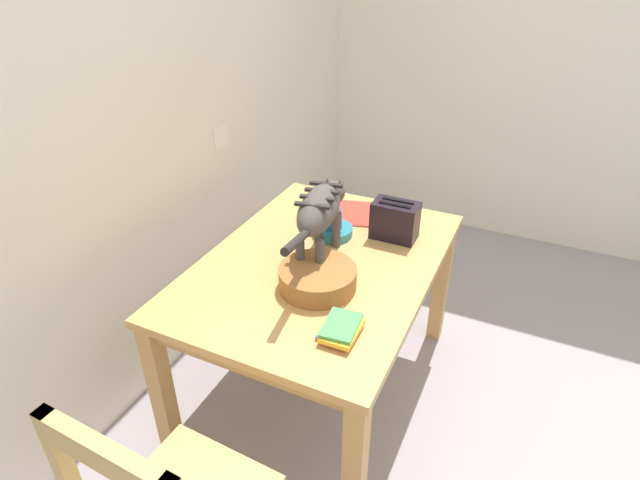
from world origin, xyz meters
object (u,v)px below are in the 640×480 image
Objects in this scene: dining_table at (320,277)px; cat at (320,210)px; coffee_mug at (333,219)px; magazine at (353,213)px; saucer_bowl at (333,231)px; toaster at (395,220)px; wicker_basket at (318,278)px; book_stack at (341,329)px.

cat reaches higher than dining_table.
coffee_mug is 0.24m from magazine.
toaster reaches higher than saucer_bowl.
coffee_mug is 0.41m from wicker_basket.
coffee_mug is at bearing 26.27° from book_stack.
cat reaches higher than wicker_basket.
wicker_basket is at bearing -164.36° from coffee_mug.
coffee_mug reaches higher than book_stack.
saucer_bowl is 0.41m from wicker_basket.
cat is 3.77× the size of saucer_bowl.
magazine is (0.45, 0.03, 0.09)m from dining_table.
coffee_mug reaches higher than magazine.
magazine is (0.43, 0.03, -0.22)m from cat.
dining_table is at bearing 34.10° from book_stack.
saucer_bowl is at bearing 180.00° from coffee_mug.
book_stack is 0.29m from wicker_basket.
coffee_mug reaches higher than saucer_bowl.
coffee_mug reaches higher than dining_table.
cat reaches higher than magazine.
cat is 3.74× the size of book_stack.
wicker_basket reaches higher than dining_table.
toaster is at bearing -69.43° from saucer_bowl.
saucer_bowl is 0.60× the size of wicker_basket.
cat is (0.02, 0.01, 0.31)m from dining_table.
wicker_basket is at bearing 163.40° from toaster.
saucer_bowl reaches higher than dining_table.
wicker_basket is (-0.62, -0.11, 0.04)m from magazine.
cat is 0.40m from toaster.
dining_table is 0.42m from toaster.
wicker_basket is at bearing -76.95° from cat.
saucer_bowl is 0.70× the size of magazine.
magazine is 0.85× the size of wicker_basket.
coffee_mug is at bearing 0.00° from saucer_bowl.
cat is 0.26m from coffee_mug.
saucer_bowl is (0.22, 0.04, 0.10)m from dining_table.
wicker_basket reaches higher than book_stack.
cat is at bearing -170.94° from coffee_mug.
wicker_basket is (-0.17, -0.07, 0.13)m from dining_table.
saucer_bowl is 0.99× the size of book_stack.
wicker_basket is (-0.40, -0.11, -0.04)m from coffee_mug.
magazine is at bearing -1.43° from saucer_bowl.
dining_table is 0.48m from book_stack.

